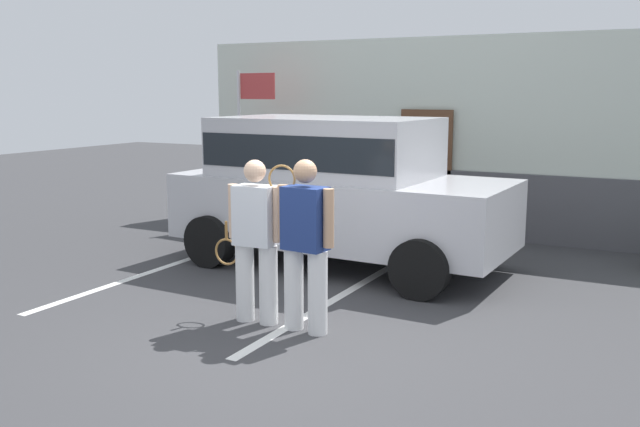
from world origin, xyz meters
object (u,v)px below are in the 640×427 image
tennis_player_man (256,239)px  tennis_player_woman (305,243)px  flag_pole (248,118)px  parked_suv (334,184)px

tennis_player_man → tennis_player_woman: (0.60, -0.01, 0.03)m
tennis_player_man → flag_pole: bearing=-58.7°
parked_suv → flag_pole: (-2.69, 1.94, 0.78)m
parked_suv → tennis_player_man: size_ratio=2.72×
parked_suv → tennis_player_man: bearing=-79.7°
tennis_player_man → tennis_player_woman: tennis_player_woman is taller
tennis_player_man → flag_pole: 5.57m
tennis_player_woman → parked_suv: bearing=-64.6°
parked_suv → tennis_player_man: parked_suv is taller
parked_suv → tennis_player_man: 2.63m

